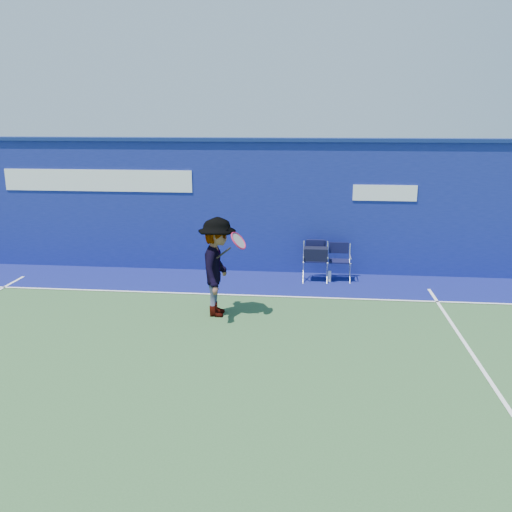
# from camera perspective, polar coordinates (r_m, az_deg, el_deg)

# --- Properties ---
(ground) EXTENTS (80.00, 80.00, 0.00)m
(ground) POSITION_cam_1_polar(r_m,az_deg,el_deg) (8.27, -8.77, -11.08)
(ground) COLOR #30542D
(ground) RESTS_ON ground
(stadium_wall) EXTENTS (24.00, 0.50, 3.08)m
(stadium_wall) POSITION_cam_1_polar(r_m,az_deg,el_deg) (12.72, -3.19, 5.43)
(stadium_wall) COLOR navy
(stadium_wall) RESTS_ON ground
(out_of_bounds_strip) EXTENTS (24.00, 1.80, 0.01)m
(out_of_bounds_strip) POSITION_cam_1_polar(r_m,az_deg,el_deg) (12.01, -3.89, -2.71)
(out_of_bounds_strip) COLOR #0E1458
(out_of_bounds_strip) RESTS_ON ground
(court_lines) EXTENTS (24.00, 12.00, 0.01)m
(court_lines) POSITION_cam_1_polar(r_m,az_deg,el_deg) (8.79, -7.79, -9.35)
(court_lines) COLOR white
(court_lines) RESTS_ON out_of_bounds_strip
(directors_chair_left) EXTENTS (0.52, 0.48, 0.88)m
(directors_chair_left) POSITION_cam_1_polar(r_m,az_deg,el_deg) (12.03, 6.26, -0.88)
(directors_chair_left) COLOR silver
(directors_chair_left) RESTS_ON ground
(directors_chair_right) EXTENTS (0.49, 0.44, 0.82)m
(directors_chair_right) POSITION_cam_1_polar(r_m,az_deg,el_deg) (12.16, 8.69, -1.38)
(directors_chair_right) COLOR silver
(directors_chair_right) RESTS_ON ground
(water_bottle) EXTENTS (0.07, 0.07, 0.25)m
(water_bottle) POSITION_cam_1_polar(r_m,az_deg,el_deg) (12.05, 7.75, -2.15)
(water_bottle) COLOR white
(water_bottle) RESTS_ON ground
(tennis_player) EXTENTS (0.92, 1.18, 1.81)m
(tennis_player) POSITION_cam_1_polar(r_m,az_deg,el_deg) (9.80, -4.05, -1.16)
(tennis_player) COLOR #EA4738
(tennis_player) RESTS_ON ground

